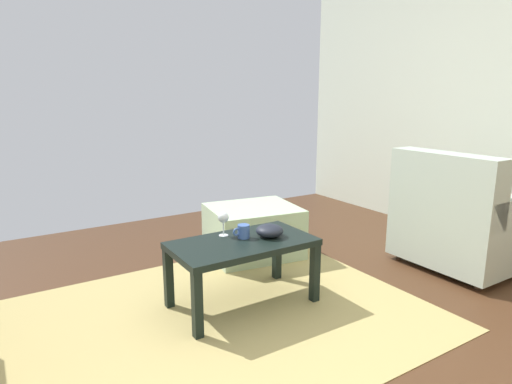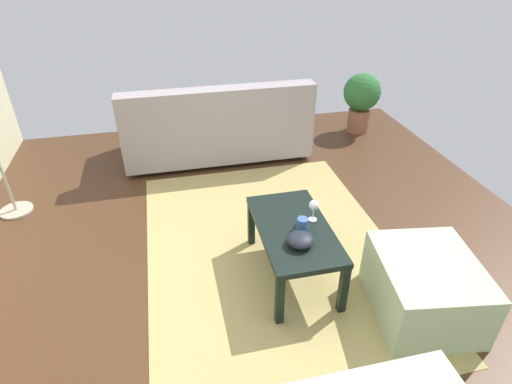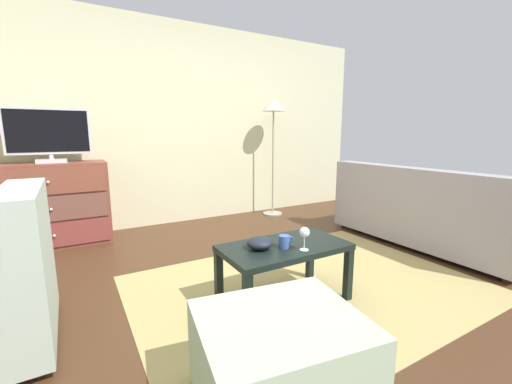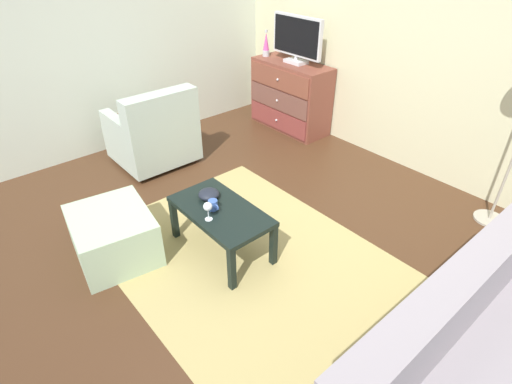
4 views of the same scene
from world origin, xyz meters
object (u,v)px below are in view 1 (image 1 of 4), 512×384
mug (243,231)px  wine_glass (223,218)px  armchair (461,221)px  coffee_table (243,250)px  bowl_decorative (270,231)px  ottoman (253,231)px

mug → wine_glass: bearing=-51.6°
armchair → coffee_table: bearing=-11.1°
wine_glass → mug: 0.15m
coffee_table → bowl_decorative: bowl_decorative is taller
bowl_decorative → coffee_table: bearing=-6.5°
wine_glass → bowl_decorative: (-0.24, 0.17, -0.08)m
ottoman → armchair: bearing=138.9°
coffee_table → armchair: bearing=168.9°
bowl_decorative → armchair: (-1.55, 0.32, -0.10)m
armchair → wine_glass: bearing=-15.4°
bowl_decorative → ottoman: 0.85m
wine_glass → bowl_decorative: bearing=144.3°
wine_glass → mug: size_ratio=1.38×
wine_glass → ottoman: 0.87m
coffee_table → wine_glass: bearing=-71.1°
bowl_decorative → wine_glass: bearing=-35.7°
coffee_table → mug: mug is taller
wine_glass → ottoman: size_ratio=0.22×
wine_glass → mug: bearing=128.4°
mug → armchair: (-1.70, 0.39, -0.10)m
coffee_table → wine_glass: wine_glass is taller
mug → coffee_table: bearing=54.6°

